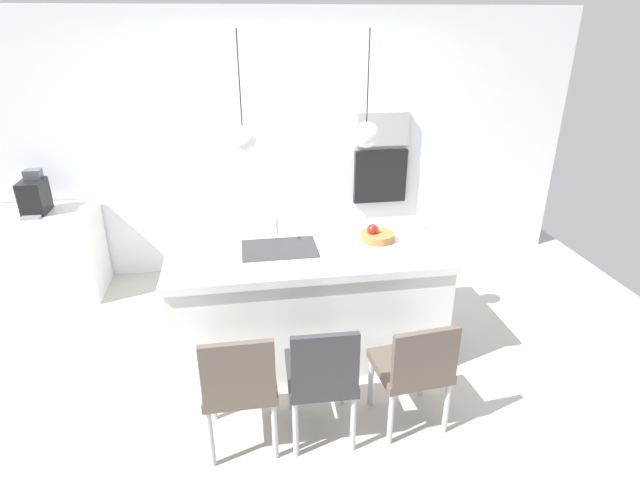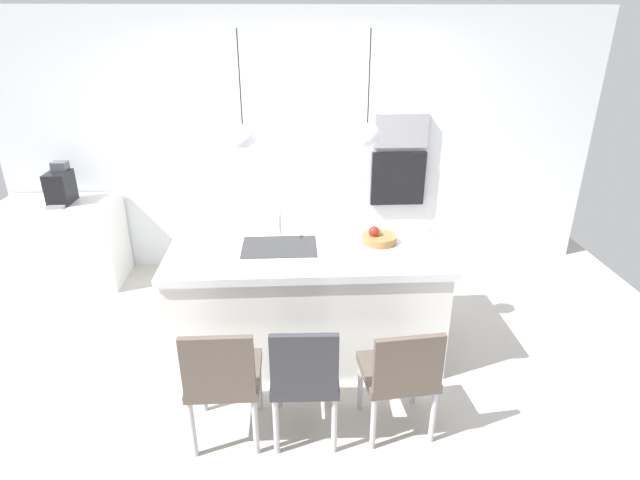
% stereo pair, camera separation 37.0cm
% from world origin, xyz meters
% --- Properties ---
extents(floor, '(6.60, 6.60, 0.00)m').
position_xyz_m(floor, '(0.00, 0.00, 0.00)').
color(floor, '#BCB7AD').
rests_on(floor, ground).
extents(back_wall, '(6.00, 0.10, 2.60)m').
position_xyz_m(back_wall, '(0.00, 1.65, 1.30)').
color(back_wall, white).
rests_on(back_wall, ground).
extents(kitchen_island, '(2.07, 0.99, 0.91)m').
position_xyz_m(kitchen_island, '(0.00, 0.00, 0.46)').
color(kitchen_island, white).
rests_on(kitchen_island, ground).
extents(sink_basin, '(0.56, 0.40, 0.02)m').
position_xyz_m(sink_basin, '(-0.21, 0.00, 0.91)').
color(sink_basin, '#2D2D30').
rests_on(sink_basin, kitchen_island).
extents(faucet, '(0.02, 0.17, 0.22)m').
position_xyz_m(faucet, '(-0.21, 0.21, 1.05)').
color(faucet, silver).
rests_on(faucet, kitchen_island).
extents(fruit_bowl, '(0.27, 0.27, 0.13)m').
position_xyz_m(fruit_bowl, '(0.55, 0.04, 0.95)').
color(fruit_bowl, '#9E6B38').
rests_on(fruit_bowl, kitchen_island).
extents(side_counter, '(1.10, 0.60, 0.85)m').
position_xyz_m(side_counter, '(-2.40, 1.28, 0.43)').
color(side_counter, white).
rests_on(side_counter, ground).
extents(coffee_machine, '(0.20, 0.35, 0.38)m').
position_xyz_m(coffee_machine, '(-2.32, 1.28, 1.01)').
color(coffee_machine, black).
rests_on(coffee_machine, side_counter).
extents(microwave, '(0.54, 0.08, 0.34)m').
position_xyz_m(microwave, '(1.00, 1.58, 1.45)').
color(microwave, '#9E9EA3').
rests_on(microwave, back_wall).
extents(oven, '(0.56, 0.08, 0.56)m').
position_xyz_m(oven, '(1.00, 1.58, 0.95)').
color(oven, black).
rests_on(oven, back_wall).
extents(chair_near, '(0.44, 0.46, 0.87)m').
position_xyz_m(chair_near, '(-0.54, -0.96, 0.50)').
color(chair_near, brown).
rests_on(chair_near, ground).
extents(chair_middle, '(0.43, 0.48, 0.88)m').
position_xyz_m(chair_middle, '(-0.04, -0.96, 0.50)').
color(chair_middle, '#333338').
rests_on(chair_middle, ground).
extents(chair_far, '(0.48, 0.46, 0.82)m').
position_xyz_m(chair_far, '(0.55, -0.95, 0.47)').
color(chair_far, brown).
rests_on(chair_far, ground).
extents(pendant_light_left, '(0.18, 0.18, 0.78)m').
position_xyz_m(pendant_light_left, '(-0.43, 0.00, 1.74)').
color(pendant_light_left, silver).
extents(pendant_light_right, '(0.18, 0.18, 0.78)m').
position_xyz_m(pendant_light_right, '(0.43, 0.00, 1.74)').
color(pendant_light_right, silver).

